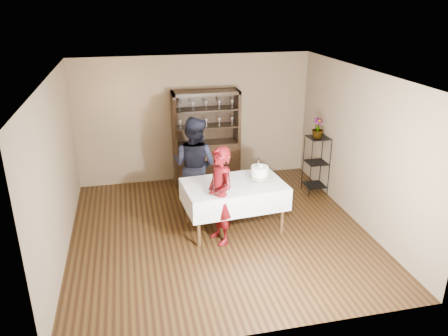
{
  "coord_description": "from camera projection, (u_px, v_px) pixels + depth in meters",
  "views": [
    {
      "loc": [
        -1.37,
        -6.48,
        3.82
      ],
      "look_at": [
        0.11,
        0.1,
        1.14
      ],
      "focal_mm": 35.0,
      "sensor_mm": 36.0,
      "label": 1
    }
  ],
  "objects": [
    {
      "name": "man",
      "position": [
        194.0,
        165.0,
        8.02
      ],
      "size": [
        1.12,
        1.09,
        1.82
      ],
      "primitive_type": "imported",
      "rotation": [
        0.0,
        0.0,
        2.49
      ],
      "color": "black",
      "rests_on": "floor"
    },
    {
      "name": "china_hutch",
      "position": [
        206.0,
        152.0,
        9.4
      ],
      "size": [
        1.4,
        0.48,
        2.0
      ],
      "color": "black",
      "rests_on": "floor"
    },
    {
      "name": "wall_left",
      "position": [
        57.0,
        172.0,
        6.56
      ],
      "size": [
        0.02,
        5.0,
        2.7
      ],
      "primitive_type": "cube",
      "color": "#716448",
      "rests_on": "floor"
    },
    {
      "name": "floor",
      "position": [
        219.0,
        232.0,
        7.57
      ],
      "size": [
        5.0,
        5.0,
        0.0
      ],
      "primitive_type": "plane",
      "color": "black",
      "rests_on": "ground"
    },
    {
      "name": "wall_right",
      "position": [
        360.0,
        148.0,
        7.58
      ],
      "size": [
        0.02,
        5.0,
        2.7
      ],
      "primitive_type": "cube",
      "color": "#716448",
      "rests_on": "floor"
    },
    {
      "name": "potted_plant",
      "position": [
        318.0,
        128.0,
        8.56
      ],
      "size": [
        0.28,
        0.28,
        0.41
      ],
      "primitive_type": "imported",
      "rotation": [
        0.0,
        0.0,
        0.24
      ],
      "color": "#467035",
      "rests_on": "plant_etagere"
    },
    {
      "name": "cake",
      "position": [
        260.0,
        172.0,
        7.37
      ],
      "size": [
        0.36,
        0.36,
        0.45
      ],
      "rotation": [
        0.0,
        0.0,
        -0.27
      ],
      "color": "beige",
      "rests_on": "cake_table"
    },
    {
      "name": "cake_table",
      "position": [
        234.0,
        194.0,
        7.46
      ],
      "size": [
        1.78,
        1.18,
        0.85
      ],
      "rotation": [
        0.0,
        0.0,
        0.09
      ],
      "color": "silver",
      "rests_on": "floor"
    },
    {
      "name": "plant_etagere",
      "position": [
        316.0,
        162.0,
        8.88
      ],
      "size": [
        0.42,
        0.42,
        1.2
      ],
      "color": "black",
      "rests_on": "floor"
    },
    {
      "name": "ceiling",
      "position": [
        219.0,
        75.0,
        6.57
      ],
      "size": [
        5.0,
        5.0,
        0.0
      ],
      "primitive_type": "plane",
      "rotation": [
        3.14,
        0.0,
        0.0
      ],
      "color": "silver",
      "rests_on": "back_wall"
    },
    {
      "name": "woman",
      "position": [
        220.0,
        196.0,
        7.0
      ],
      "size": [
        0.56,
        0.69,
        1.65
      ],
      "primitive_type": "imported",
      "rotation": [
        0.0,
        0.0,
        -1.26
      ],
      "color": "#36040E",
      "rests_on": "floor"
    },
    {
      "name": "back_wall",
      "position": [
        195.0,
        119.0,
        9.34
      ],
      "size": [
        5.0,
        0.02,
        2.7
      ],
      "primitive_type": "cube",
      "color": "#716448",
      "rests_on": "floor"
    },
    {
      "name": "plate_near",
      "position": [
        226.0,
        188.0,
        7.22
      ],
      "size": [
        0.21,
        0.21,
        0.01
      ],
      "primitive_type": "cylinder",
      "rotation": [
        0.0,
        0.0,
        -0.01
      ],
      "color": "beige",
      "rests_on": "cake_table"
    },
    {
      "name": "plate_far",
      "position": [
        220.0,
        182.0,
        7.45
      ],
      "size": [
        0.21,
        0.21,
        0.01
      ],
      "primitive_type": "cylinder",
      "rotation": [
        0.0,
        0.0,
        -0.1
      ],
      "color": "beige",
      "rests_on": "cake_table"
    }
  ]
}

